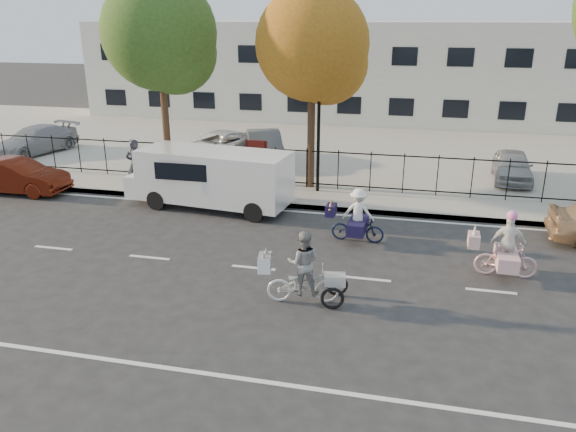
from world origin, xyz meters
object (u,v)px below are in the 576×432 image
(bull_bike, at_px, (357,221))
(red_sedan, at_px, (16,176))
(white_van, at_px, (212,177))
(lot_car_b, at_px, (218,146))
(lot_car_a, at_px, (35,140))
(lot_car_d, at_px, (512,166))
(zebra_trike, at_px, (303,275))
(lamppost, at_px, (319,111))
(lot_car_c, at_px, (264,147))
(unicorn_bike, at_px, (506,253))
(pedestrian, at_px, (136,165))

(bull_bike, xyz_separation_m, red_sedan, (-13.01, 1.99, -0.00))
(white_van, relative_size, lot_car_b, 1.34)
(bull_bike, relative_size, lot_car_a, 0.40)
(lot_car_d, bearing_deg, bull_bike, -122.55)
(zebra_trike, height_order, bull_bike, zebra_trike)
(lamppost, height_order, lot_car_b, lamppost)
(zebra_trike, height_order, lot_car_c, zebra_trike)
(unicorn_bike, bearing_deg, lot_car_c, 43.99)
(lot_car_d, bearing_deg, pedestrian, -158.95)
(white_van, distance_m, lot_car_c, 6.18)
(red_sedan, relative_size, lot_car_c, 0.95)
(lot_car_a, bearing_deg, white_van, -12.27)
(lamppost, bearing_deg, pedestrian, -168.02)
(lot_car_b, bearing_deg, lot_car_c, 19.15)
(lot_car_b, height_order, lot_car_c, lot_car_c)
(lamppost, xyz_separation_m, lot_car_d, (7.23, 3.08, -2.37))
(zebra_trike, height_order, lot_car_d, zebra_trike)
(pedestrian, height_order, lot_car_b, pedestrian)
(lot_car_b, bearing_deg, white_van, -50.98)
(unicorn_bike, distance_m, lot_car_a, 21.86)
(zebra_trike, xyz_separation_m, red_sedan, (-12.22, 6.02, -0.03))
(bull_bike, bearing_deg, lot_car_c, 34.66)
(lamppost, bearing_deg, white_van, -145.08)
(lot_car_a, relative_size, lot_car_d, 1.25)
(bull_bike, bearing_deg, pedestrian, 74.22)
(pedestrian, bearing_deg, lot_car_c, -133.18)
(unicorn_bike, distance_m, white_van, 9.84)
(zebra_trike, distance_m, pedestrian, 10.40)
(unicorn_bike, height_order, lot_car_a, unicorn_bike)
(lamppost, relative_size, lot_car_d, 1.25)
(zebra_trike, distance_m, lot_car_a, 19.00)
(zebra_trike, relative_size, lot_car_b, 0.47)
(pedestrian, distance_m, lot_car_d, 14.54)
(unicorn_bike, xyz_separation_m, bull_bike, (-3.93, 1.56, -0.01))
(pedestrian, relative_size, lot_car_d, 0.55)
(lot_car_c, bearing_deg, lamppost, -72.56)
(white_van, bearing_deg, unicorn_bike, -14.34)
(white_van, bearing_deg, zebra_trike, -46.74)
(zebra_trike, height_order, white_van, white_van)
(white_van, height_order, red_sedan, white_van)
(lamppost, distance_m, red_sedan, 11.57)
(lamppost, distance_m, unicorn_bike, 8.65)
(lamppost, bearing_deg, lot_car_d, 23.11)
(lot_car_d, bearing_deg, zebra_trike, -114.98)
(lot_car_d, bearing_deg, lamppost, -153.81)
(pedestrian, relative_size, lot_car_c, 0.47)
(white_van, relative_size, red_sedan, 1.50)
(red_sedan, distance_m, pedestrian, 4.59)
(unicorn_bike, relative_size, lot_car_c, 0.43)
(lot_car_a, relative_size, lot_car_b, 1.00)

